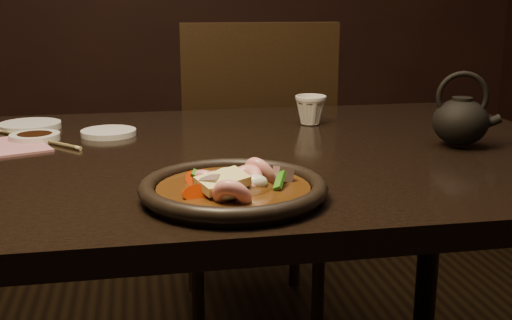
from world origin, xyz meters
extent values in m
cube|color=black|center=(0.00, 0.00, 0.73)|extent=(1.60, 0.90, 0.04)
cylinder|color=black|center=(0.72, 0.37, 0.35)|extent=(0.06, 0.06, 0.71)
cube|color=black|center=(0.29, 0.77, 0.47)|extent=(0.48, 0.48, 0.04)
cylinder|color=black|center=(0.48, 0.94, 0.22)|extent=(0.04, 0.04, 0.44)
cylinder|color=black|center=(0.47, 0.57, 0.22)|extent=(0.04, 0.04, 0.44)
cylinder|color=black|center=(0.12, 0.96, 0.22)|extent=(0.04, 0.04, 0.44)
cylinder|color=black|center=(0.10, 0.59, 0.22)|extent=(0.04, 0.04, 0.44)
cube|color=black|center=(0.28, 0.56, 0.73)|extent=(0.43, 0.05, 0.48)
cylinder|color=black|center=(0.08, -0.29, 0.76)|extent=(0.25, 0.25, 0.01)
torus|color=black|center=(0.08, -0.29, 0.77)|extent=(0.27, 0.27, 0.02)
cylinder|color=#3C200A|center=(0.08, -0.29, 0.76)|extent=(0.22, 0.22, 0.01)
ellipsoid|color=#3C200A|center=(0.08, -0.29, 0.76)|extent=(0.12, 0.12, 0.03)
torus|color=#E69B91|center=(0.12, -0.27, 0.78)|extent=(0.07, 0.07, 0.06)
torus|color=#E69B91|center=(0.09, -0.30, 0.78)|extent=(0.08, 0.08, 0.04)
torus|color=#E69B91|center=(0.06, -0.36, 0.77)|extent=(0.07, 0.07, 0.06)
torus|color=#E69B91|center=(0.04, -0.28, 0.77)|extent=(0.08, 0.08, 0.05)
cube|color=#7E655C|center=(0.09, -0.30, 0.77)|extent=(0.03, 0.03, 0.03)
cube|color=#7E655C|center=(0.07, -0.32, 0.78)|extent=(0.03, 0.03, 0.03)
cube|color=#7E655C|center=(0.08, -0.31, 0.78)|extent=(0.03, 0.03, 0.02)
cube|color=#7E655C|center=(0.07, -0.29, 0.78)|extent=(0.04, 0.03, 0.03)
cube|color=#7E655C|center=(0.15, -0.28, 0.78)|extent=(0.03, 0.03, 0.03)
cube|color=#7E655C|center=(0.04, -0.33, 0.78)|extent=(0.03, 0.03, 0.03)
cylinder|color=red|center=(0.08, -0.30, 0.77)|extent=(0.02, 0.04, 0.04)
cylinder|color=red|center=(0.02, -0.34, 0.77)|extent=(0.05, 0.03, 0.04)
cylinder|color=red|center=(0.02, -0.27, 0.78)|extent=(0.04, 0.05, 0.04)
cylinder|color=red|center=(0.06, -0.29, 0.77)|extent=(0.05, 0.05, 0.03)
cylinder|color=red|center=(0.06, -0.25, 0.77)|extent=(0.05, 0.05, 0.02)
cylinder|color=red|center=(0.08, -0.29, 0.77)|extent=(0.05, 0.03, 0.04)
cube|color=#2C6D14|center=(0.03, -0.29, 0.78)|extent=(0.04, 0.02, 0.03)
cube|color=#2C6D14|center=(0.05, -0.30, 0.77)|extent=(0.04, 0.02, 0.02)
cube|color=#2C6D14|center=(0.14, -0.31, 0.78)|extent=(0.03, 0.04, 0.02)
cube|color=#2C6D14|center=(0.06, -0.28, 0.78)|extent=(0.04, 0.03, 0.01)
cube|color=#2C6D14|center=(0.08, -0.30, 0.78)|extent=(0.02, 0.04, 0.01)
cube|color=#2C6D14|center=(0.09, -0.28, 0.78)|extent=(0.01, 0.04, 0.02)
cube|color=#2C6D14|center=(0.06, -0.29, 0.78)|extent=(0.02, 0.04, 0.02)
ellipsoid|color=beige|center=(0.06, -0.35, 0.78)|extent=(0.04, 0.04, 0.02)
ellipsoid|color=beige|center=(0.07, -0.31, 0.77)|extent=(0.03, 0.03, 0.02)
ellipsoid|color=beige|center=(0.07, -0.28, 0.78)|extent=(0.04, 0.03, 0.02)
ellipsoid|color=beige|center=(0.08, -0.30, 0.77)|extent=(0.04, 0.03, 0.02)
ellipsoid|color=beige|center=(0.11, -0.31, 0.78)|extent=(0.03, 0.02, 0.02)
ellipsoid|color=beige|center=(0.05, -0.29, 0.78)|extent=(0.04, 0.02, 0.02)
cube|color=#EEE38E|center=(0.06, -0.32, 0.79)|extent=(0.08, 0.07, 0.03)
cylinder|color=silver|center=(-0.26, 0.16, 0.76)|extent=(0.10, 0.10, 0.01)
cylinder|color=silver|center=(-0.29, 0.28, 0.76)|extent=(0.13, 0.13, 0.01)
cylinder|color=silver|center=(-0.12, 0.18, 0.76)|extent=(0.11, 0.11, 0.01)
imported|color=beige|center=(0.33, 0.22, 0.79)|extent=(0.07, 0.07, 0.07)
cylinder|color=tan|center=(-0.25, 0.15, 0.75)|extent=(0.18, 0.20, 0.01)
cylinder|color=tan|center=(-0.26, 0.16, 0.75)|extent=(0.18, 0.20, 0.01)
ellipsoid|color=black|center=(0.56, -0.05, 0.80)|extent=(0.11, 0.11, 0.09)
cylinder|color=black|center=(0.56, -0.05, 0.84)|extent=(0.04, 0.04, 0.02)
cylinder|color=black|center=(0.61, -0.07, 0.80)|extent=(0.05, 0.03, 0.03)
torus|color=black|center=(0.56, -0.05, 0.85)|extent=(0.10, 0.04, 0.10)
camera|label=1|loc=(-0.05, -1.17, 1.04)|focal=45.00mm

